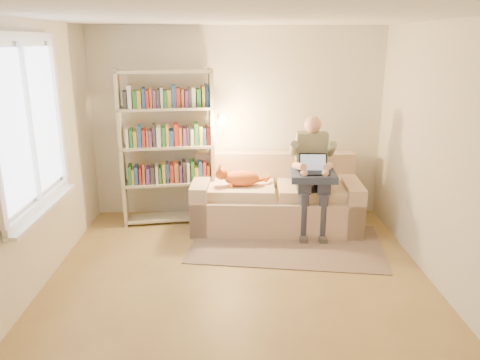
{
  "coord_description": "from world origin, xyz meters",
  "views": [
    {
      "loc": [
        -0.06,
        -4.17,
        2.4
      ],
      "look_at": [
        0.02,
        1.0,
        0.86
      ],
      "focal_mm": 35.0,
      "sensor_mm": 36.0,
      "label": 1
    }
  ],
  "objects_px": {
    "person": "(312,168)",
    "cat": "(236,178)",
    "sofa": "(275,201)",
    "laptop": "(313,168)",
    "bookshelf": "(167,140)"
  },
  "relations": [
    {
      "from": "person",
      "to": "cat",
      "type": "xyz_separation_m",
      "value": [
        -0.97,
        0.07,
        -0.15
      ]
    },
    {
      "from": "sofa",
      "to": "laptop",
      "type": "relative_size",
      "value": 6.21
    },
    {
      "from": "laptop",
      "to": "bookshelf",
      "type": "relative_size",
      "value": 0.17
    },
    {
      "from": "person",
      "to": "bookshelf",
      "type": "xyz_separation_m",
      "value": [
        -1.88,
        0.34,
        0.29
      ]
    },
    {
      "from": "sofa",
      "to": "person",
      "type": "xyz_separation_m",
      "value": [
        0.44,
        -0.18,
        0.51
      ]
    },
    {
      "from": "sofa",
      "to": "laptop",
      "type": "bearing_deg",
      "value": -32.45
    },
    {
      "from": "person",
      "to": "laptop",
      "type": "xyz_separation_m",
      "value": [
        -0.01,
        -0.12,
        0.03
      ]
    },
    {
      "from": "cat",
      "to": "bookshelf",
      "type": "height_order",
      "value": "bookshelf"
    },
    {
      "from": "bookshelf",
      "to": "person",
      "type": "bearing_deg",
      "value": -18.26
    },
    {
      "from": "person",
      "to": "cat",
      "type": "relative_size",
      "value": 2.15
    },
    {
      "from": "laptop",
      "to": "bookshelf",
      "type": "distance_m",
      "value": 1.94
    },
    {
      "from": "cat",
      "to": "bookshelf",
      "type": "distance_m",
      "value": 1.04
    },
    {
      "from": "laptop",
      "to": "person",
      "type": "bearing_deg",
      "value": 87.59
    },
    {
      "from": "cat",
      "to": "laptop",
      "type": "distance_m",
      "value": 1.0
    },
    {
      "from": "bookshelf",
      "to": "cat",
      "type": "bearing_deg",
      "value": -24.58
    }
  ]
}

